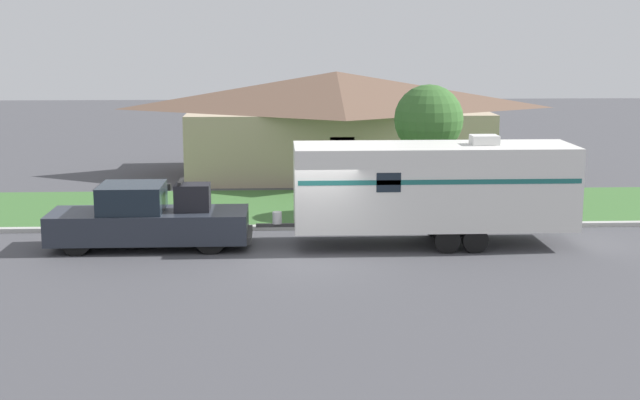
% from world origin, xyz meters
% --- Properties ---
extents(ground_plane, '(120.00, 120.00, 0.00)m').
position_xyz_m(ground_plane, '(0.00, 0.00, 0.00)').
color(ground_plane, '#47474C').
extents(curb_strip, '(80.00, 0.30, 0.14)m').
position_xyz_m(curb_strip, '(0.00, 3.75, 0.07)').
color(curb_strip, '#ADADA8').
rests_on(curb_strip, ground_plane).
extents(lawn_strip, '(80.00, 7.00, 0.03)m').
position_xyz_m(lawn_strip, '(0.00, 7.40, 0.01)').
color(lawn_strip, '#3D6B33').
rests_on(lawn_strip, ground_plane).
extents(house_across_street, '(14.00, 8.14, 4.59)m').
position_xyz_m(house_across_street, '(1.62, 15.30, 2.38)').
color(house_across_street, tan).
rests_on(house_across_street, ground_plane).
extents(pickup_truck, '(5.95, 2.01, 2.03)m').
position_xyz_m(pickup_truck, '(-4.89, 1.47, 0.86)').
color(pickup_truck, black).
rests_on(pickup_truck, ground_plane).
extents(travel_trailer, '(9.48, 2.45, 3.32)m').
position_xyz_m(travel_trailer, '(3.63, 1.47, 1.80)').
color(travel_trailer, black).
rests_on(travel_trailer, ground_plane).
extents(mailbox, '(0.48, 0.20, 1.38)m').
position_xyz_m(mailbox, '(-4.83, 4.72, 1.06)').
color(mailbox, brown).
rests_on(mailbox, ground_plane).
extents(tree_in_yard, '(2.39, 2.39, 4.57)m').
position_xyz_m(tree_in_yard, '(4.18, 5.86, 3.35)').
color(tree_in_yard, brown).
rests_on(tree_in_yard, ground_plane).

